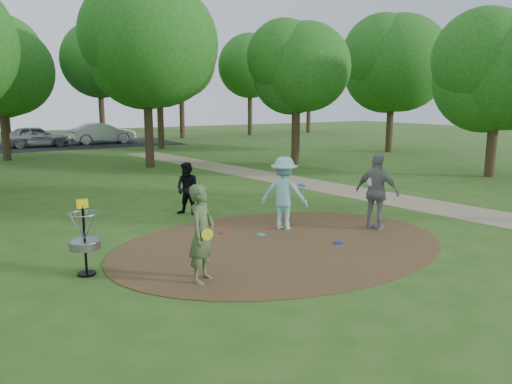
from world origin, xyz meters
TOP-DOWN VIEW (x-y plane):
  - ground at (0.00, 0.00)m, footprint 100.00×100.00m
  - dirt_clearing at (0.00, 0.00)m, footprint 8.40×8.40m
  - footpath at (6.50, 2.00)m, footprint 7.55×39.89m
  - parking_lot at (2.00, 30.00)m, footprint 14.00×8.00m
  - player_observer_with_disc at (-2.68, -1.24)m, footprint 0.82×0.79m
  - player_throwing_with_disc at (0.87, 1.18)m, footprint 1.43×1.42m
  - player_walking_with_disc at (-0.64, 4.08)m, footprint 0.95×0.98m
  - player_waiting_with_disc at (2.95, -0.13)m, footprint 0.91×1.30m
  - disc_ground_cyan at (-0.00, 0.94)m, footprint 0.22×0.22m
  - disc_ground_blue at (1.20, -0.65)m, footprint 0.22×0.22m
  - disc_ground_red at (-0.73, 1.61)m, footprint 0.22×0.22m
  - car_left at (-1.40, 29.68)m, footprint 4.56×1.93m
  - car_right at (3.49, 30.07)m, footprint 4.89×1.71m
  - disc_golf_basket at (-4.50, 0.30)m, footprint 0.63×0.63m
  - tree_ring at (2.42, 9.04)m, footprint 37.32×45.73m

SIDE VIEW (x-z plane):
  - ground at x=0.00m, z-range 0.00..0.00m
  - parking_lot at x=2.00m, z-range 0.00..0.01m
  - footpath at x=6.50m, z-range 0.00..0.01m
  - dirt_clearing at x=0.00m, z-range 0.00..0.02m
  - disc_ground_cyan at x=0.00m, z-range 0.02..0.04m
  - disc_ground_blue at x=1.20m, z-range 0.02..0.04m
  - disc_ground_red at x=-0.73m, z-range 0.02..0.04m
  - car_left at x=-1.40m, z-range 0.00..1.54m
  - player_walking_with_disc at x=-0.64m, z-range 0.00..1.60m
  - car_right at x=3.49m, z-range 0.00..1.61m
  - disc_golf_basket at x=-4.50m, z-range 0.10..1.64m
  - player_observer_with_disc at x=-2.68m, z-range 0.00..1.89m
  - player_throwing_with_disc at x=0.87m, z-range 0.00..1.96m
  - player_waiting_with_disc at x=2.95m, z-range 0.00..2.05m
  - tree_ring at x=2.42m, z-range 0.67..9.77m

